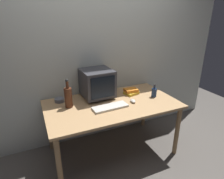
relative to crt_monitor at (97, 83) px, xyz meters
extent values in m
plane|color=#56514C|center=(0.10, -0.25, -0.91)|extent=(6.00, 6.00, 0.00)
cube|color=beige|center=(0.10, 0.26, 0.34)|extent=(4.00, 0.08, 2.50)
cube|color=tan|center=(0.10, -0.25, -0.21)|extent=(1.60, 0.89, 0.03)
cylinder|color=olive|center=(-0.64, -0.63, -0.57)|extent=(0.06, 0.06, 0.69)
cylinder|color=olive|center=(0.84, -0.63, -0.57)|extent=(0.06, 0.06, 0.69)
cylinder|color=olive|center=(-0.64, 0.14, -0.57)|extent=(0.06, 0.06, 0.69)
cylinder|color=olive|center=(0.84, 0.14, -0.57)|extent=(0.06, 0.06, 0.69)
cube|color=#333338|center=(0.00, 0.00, -0.18)|extent=(0.29, 0.25, 0.03)
cube|color=#333338|center=(0.00, 0.00, 0.01)|extent=(0.40, 0.40, 0.34)
cube|color=black|center=(0.01, -0.19, 0.01)|extent=(0.31, 0.02, 0.27)
cube|color=beige|center=(0.03, -0.36, -0.18)|extent=(0.43, 0.17, 0.02)
ellipsoid|color=beige|center=(0.35, -0.33, -0.17)|extent=(0.08, 0.11, 0.04)
cylinder|color=#472314|center=(-0.40, -0.14, -0.07)|extent=(0.09, 0.09, 0.24)
cylinder|color=#472314|center=(-0.40, -0.14, 0.09)|extent=(0.03, 0.03, 0.08)
sphere|color=#262626|center=(-0.40, -0.14, 0.14)|extent=(0.04, 0.04, 0.04)
cylinder|color=navy|center=(0.69, -0.29, -0.14)|extent=(0.07, 0.07, 0.11)
cylinder|color=navy|center=(0.69, -0.29, -0.06)|extent=(0.03, 0.03, 0.04)
sphere|color=#262626|center=(0.69, -0.29, -0.03)|extent=(0.03, 0.03, 0.03)
cube|color=gold|center=(0.46, -0.09, -0.18)|extent=(0.21, 0.18, 0.03)
cube|color=orange|center=(0.46, -0.08, -0.14)|extent=(0.18, 0.14, 0.04)
cylinder|color=#595B66|center=(-0.48, 0.05, -0.17)|extent=(0.12, 0.12, 0.04)
camera|label=1|loc=(-0.76, -2.18, 0.83)|focal=30.55mm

